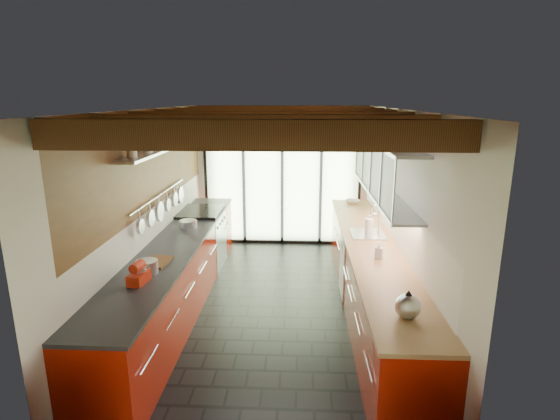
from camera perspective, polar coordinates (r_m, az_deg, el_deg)
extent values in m
plane|color=black|center=(6.03, -0.88, -12.55)|extent=(5.50, 5.50, 0.00)
plane|color=silver|center=(8.24, 0.30, 4.42)|extent=(3.20, 0.00, 3.20)
plane|color=silver|center=(3.00, -4.42, -14.20)|extent=(3.20, 0.00, 3.20)
plane|color=silver|center=(5.88, -16.69, -0.30)|extent=(0.00, 5.50, 5.50)
plane|color=silver|center=(5.69, 15.38, -0.70)|extent=(0.00, 5.50, 5.50)
plane|color=#472814|center=(5.37, -0.99, 13.00)|extent=(5.50, 5.50, 0.00)
cube|color=#593316|center=(3.14, -3.70, 9.76)|extent=(3.14, 0.14, 0.22)
cube|color=#593316|center=(4.03, -2.26, 10.81)|extent=(3.14, 0.14, 0.22)
cube|color=#593316|center=(4.93, -1.33, 11.47)|extent=(3.14, 0.14, 0.22)
cube|color=#593316|center=(5.82, -0.69, 11.93)|extent=(3.14, 0.14, 0.22)
cube|color=#593316|center=(6.72, -0.22, 12.27)|extent=(3.14, 0.14, 0.22)
cube|color=#593316|center=(7.62, 0.14, 12.53)|extent=(3.14, 0.14, 0.22)
cube|color=brown|center=(8.09, 0.30, 11.71)|extent=(3.14, 0.06, 0.50)
plane|color=brown|center=(5.93, -16.25, 6.51)|extent=(0.00, 4.90, 4.90)
plane|color=#C6EAAD|center=(8.27, 0.29, 2.86)|extent=(2.90, 0.00, 2.90)
cube|color=black|center=(8.44, -9.60, 2.90)|extent=(0.05, 0.04, 2.15)
cube|color=black|center=(8.32, 10.33, 2.70)|extent=(0.05, 0.04, 2.15)
cube|color=black|center=(8.23, 0.28, 2.80)|extent=(0.06, 0.05, 2.15)
cube|color=black|center=(8.08, 0.29, 10.29)|extent=(2.90, 0.05, 0.06)
cylinder|color=red|center=(8.05, 0.28, 11.70)|extent=(0.34, 0.04, 0.34)
cylinder|color=beige|center=(8.03, 0.28, 11.69)|extent=(0.28, 0.02, 0.28)
cube|color=#991405|center=(6.05, -13.16, -8.24)|extent=(0.65, 5.00, 0.88)
cube|color=black|center=(5.89, -13.42, -4.11)|extent=(0.68, 5.00, 0.04)
cube|color=silver|center=(7.37, -10.14, -3.94)|extent=(0.66, 0.90, 0.90)
cube|color=black|center=(7.23, -10.31, -0.25)|extent=(0.65, 0.90, 0.06)
cube|color=#991405|center=(5.90, 11.70, -8.76)|extent=(0.65, 5.00, 0.88)
cube|color=#9F714D|center=(5.74, 11.93, -4.53)|extent=(0.68, 5.00, 0.04)
cube|color=white|center=(6.23, 8.12, -7.33)|extent=(0.02, 0.60, 0.84)
cube|color=silver|center=(6.11, 11.37, -3.09)|extent=(0.45, 0.52, 0.02)
cylinder|color=silver|center=(6.08, 12.81, -1.52)|extent=(0.02, 0.02, 0.34)
torus|color=silver|center=(6.03, 12.33, 0.04)|extent=(0.14, 0.02, 0.14)
plane|color=silver|center=(5.80, 11.82, 5.36)|extent=(0.00, 3.00, 3.00)
cube|color=#9EA0A5|center=(5.89, 13.29, 2.10)|extent=(0.34, 3.00, 0.03)
cube|color=#9EA0A5|center=(5.79, 13.67, 8.59)|extent=(0.34, 3.00, 0.03)
cylinder|color=silver|center=(6.10, -15.36, 1.95)|extent=(0.02, 2.20, 0.02)
cube|color=silver|center=(5.88, -15.22, 7.74)|extent=(0.28, 2.60, 0.03)
cylinder|color=silver|center=(5.31, -17.76, -2.07)|extent=(0.04, 0.18, 0.18)
cylinder|color=silver|center=(5.62, -16.55, -1.06)|extent=(0.04, 0.22, 0.22)
cylinder|color=silver|center=(5.94, -15.46, -0.16)|extent=(0.04, 0.26, 0.26)
cylinder|color=silver|center=(6.27, -14.48, 0.64)|extent=(0.04, 0.18, 0.18)
cylinder|color=silver|center=(6.59, -13.60, 1.37)|extent=(0.04, 0.22, 0.22)
cylinder|color=silver|center=(6.87, -12.92, 1.94)|extent=(0.04, 0.26, 0.26)
cube|color=red|center=(4.67, -17.94, -8.41)|extent=(0.18, 0.28, 0.11)
cylinder|color=red|center=(4.61, -18.14, -7.03)|extent=(0.12, 0.18, 0.10)
cylinder|color=silver|center=(4.70, -17.78, -7.79)|extent=(0.15, 0.15, 0.11)
cylinder|color=silver|center=(4.87, -16.98, -7.15)|extent=(0.23, 0.23, 0.15)
cylinder|color=silver|center=(6.46, -11.88, -1.75)|extent=(0.29, 0.29, 0.10)
cube|color=brown|center=(5.15, -15.85, -6.56)|extent=(0.30, 0.40, 0.03)
sphere|color=silver|center=(3.93, 16.35, -11.87)|extent=(0.24, 0.24, 0.22)
cone|color=black|center=(3.88, 16.48, -10.29)|extent=(0.09, 0.09, 0.06)
cylinder|color=silver|center=(4.03, 15.97, -11.00)|extent=(0.03, 0.09, 0.05)
cylinder|color=white|center=(5.97, 11.53, -2.33)|extent=(0.12, 0.12, 0.25)
cylinder|color=silver|center=(5.93, 11.60, -0.93)|extent=(0.02, 0.02, 0.05)
imported|color=silver|center=(5.21, 12.82, -5.13)|extent=(0.12, 0.12, 0.20)
imported|color=silver|center=(7.85, 9.43, 1.10)|extent=(0.32, 0.32, 0.06)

